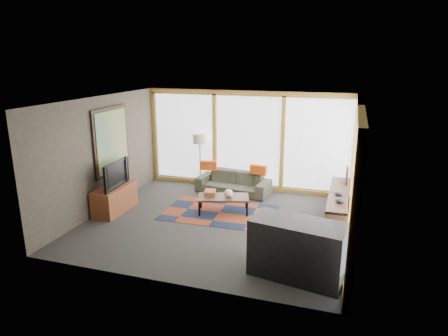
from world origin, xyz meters
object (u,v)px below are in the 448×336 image
(bookshelf, at_px, (338,206))
(bar_counter, at_px, (298,249))
(tv_console, at_px, (115,199))
(television, at_px, (112,174))
(coffee_table, at_px, (223,204))
(sofa, at_px, (233,182))
(floor_lamp, at_px, (200,160))

(bookshelf, relative_size, bar_counter, 1.62)
(tv_console, xyz_separation_m, bar_counter, (4.36, -1.55, 0.17))
(bookshelf, xyz_separation_m, bar_counter, (-0.52, -2.62, 0.17))
(bookshelf, height_order, television, television)
(coffee_table, xyz_separation_m, bookshelf, (2.50, 0.38, 0.11))
(sofa, relative_size, floor_lamp, 1.30)
(tv_console, height_order, television, television)
(floor_lamp, bearing_deg, bookshelf, -18.61)
(sofa, height_order, floor_lamp, floor_lamp)
(bar_counter, bearing_deg, tv_console, 171.09)
(sofa, xyz_separation_m, tv_console, (-2.21, -2.07, 0.02))
(floor_lamp, height_order, tv_console, floor_lamp)
(television, distance_m, bar_counter, 4.62)
(sofa, relative_size, bookshelf, 0.79)
(coffee_table, distance_m, bookshelf, 2.53)
(sofa, distance_m, bookshelf, 2.86)
(floor_lamp, bearing_deg, coffee_table, -53.77)
(sofa, bearing_deg, floor_lamp, 172.77)
(coffee_table, relative_size, bookshelf, 0.47)
(coffee_table, bearing_deg, floor_lamp, 126.23)
(coffee_table, bearing_deg, sofa, 97.26)
(sofa, relative_size, coffee_table, 1.66)
(tv_console, bearing_deg, sofa, 43.19)
(floor_lamp, height_order, bar_counter, floor_lamp)
(tv_console, xyz_separation_m, television, (0.01, -0.04, 0.60))
(floor_lamp, distance_m, coffee_table, 2.08)
(television, bearing_deg, floor_lamp, -30.72)
(coffee_table, bearing_deg, bar_counter, -48.71)
(sofa, height_order, tv_console, tv_console)
(bookshelf, bearing_deg, coffee_table, -171.41)
(bar_counter, bearing_deg, sofa, 131.37)
(coffee_table, xyz_separation_m, bar_counter, (1.97, -2.25, 0.28))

